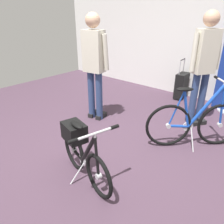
{
  "coord_description": "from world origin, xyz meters",
  "views": [
    {
      "loc": [
        1.76,
        -1.73,
        1.7
      ],
      "look_at": [
        0.12,
        0.16,
        0.55
      ],
      "focal_mm": 35.17,
      "sensor_mm": 36.0,
      "label": 1
    }
  ],
  "objects_px": {
    "visitor_near_wall": "(204,62)",
    "visitor_browsing": "(94,62)",
    "folding_bike_foreground": "(81,149)",
    "rolling_suitcase": "(181,86)",
    "display_bike_left": "(195,122)"
  },
  "relations": [
    {
      "from": "display_bike_left",
      "to": "visitor_browsing",
      "type": "distance_m",
      "value": 1.75
    },
    {
      "from": "folding_bike_foreground",
      "to": "display_bike_left",
      "type": "distance_m",
      "value": 1.57
    },
    {
      "from": "display_bike_left",
      "to": "visitor_near_wall",
      "type": "relative_size",
      "value": 0.57
    },
    {
      "from": "rolling_suitcase",
      "to": "folding_bike_foreground",
      "type": "bearing_deg",
      "value": -85.1
    },
    {
      "from": "display_bike_left",
      "to": "visitor_near_wall",
      "type": "height_order",
      "value": "visitor_near_wall"
    },
    {
      "from": "folding_bike_foreground",
      "to": "visitor_browsing",
      "type": "height_order",
      "value": "visitor_browsing"
    },
    {
      "from": "display_bike_left",
      "to": "visitor_near_wall",
      "type": "bearing_deg",
      "value": 109.31
    },
    {
      "from": "visitor_near_wall",
      "to": "rolling_suitcase",
      "type": "bearing_deg",
      "value": 127.37
    },
    {
      "from": "visitor_near_wall",
      "to": "visitor_browsing",
      "type": "distance_m",
      "value": 1.68
    },
    {
      "from": "visitor_near_wall",
      "to": "rolling_suitcase",
      "type": "relative_size",
      "value": 2.08
    },
    {
      "from": "visitor_near_wall",
      "to": "folding_bike_foreground",
      "type": "bearing_deg",
      "value": -100.77
    },
    {
      "from": "visitor_browsing",
      "to": "rolling_suitcase",
      "type": "relative_size",
      "value": 2.05
    },
    {
      "from": "visitor_near_wall",
      "to": "rolling_suitcase",
      "type": "xyz_separation_m",
      "value": [
        -0.67,
        0.88,
        -0.72
      ]
    },
    {
      "from": "rolling_suitcase",
      "to": "visitor_near_wall",
      "type": "bearing_deg",
      "value": -52.63
    },
    {
      "from": "folding_bike_foreground",
      "to": "rolling_suitcase",
      "type": "relative_size",
      "value": 1.18
    }
  ]
}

